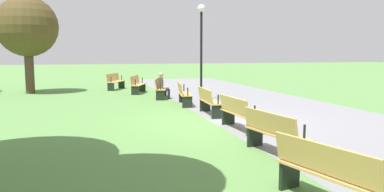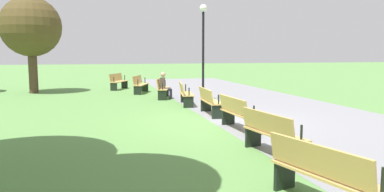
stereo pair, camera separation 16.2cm
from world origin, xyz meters
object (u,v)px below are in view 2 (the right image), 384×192
Objects in this scene: bench_0 at (118,81)px; bench_4 at (210,101)px; bench_2 at (162,88)px; person_seated at (165,85)px; bench_7 at (323,174)px; tree_3 at (31,27)px; bench_5 at (237,113)px; bench_1 at (140,84)px; lamp_post at (203,34)px; bench_6 at (272,133)px; bench_3 at (185,93)px.

bench_0 is 1.01× the size of bench_4.
bench_4 is at bearing 23.40° from bench_2.
person_seated is at bearing 46.85° from bench_0.
bench_7 is at bearing -2.90° from bench_4.
bench_0 is 0.35× the size of tree_3.
bench_2 and bench_5 have the same top height.
bench_1 is 1.00× the size of bench_2.
bench_5 is at bearing 31.43° from tree_3.
bench_0 is 0.41× the size of lamp_post.
bench_0 is 16.80m from bench_7.
bench_2 is at bearing 46.79° from bench_0.
bench_0 is 4.89m from bench_2.
bench_7 is (4.84, -0.74, 0.00)m from bench_5.
bench_5 is 0.97× the size of bench_7.
bench_5 is 2.45m from bench_6.
bench_6 is (7.33, 0.00, 0.00)m from bench_3.
bench_4 is at bearing 38.19° from tree_3.
lamp_post reaches higher than bench_7.
bench_5 is 4.90m from bench_7.
bench_5 is 0.34× the size of tree_3.
lamp_post is (4.92, 7.56, -0.49)m from tree_3.
bench_4 is 4.90m from bench_6.
bench_2 and bench_7 have the same top height.
bench_1 is 4.90m from bench_3.
bench_7 is at bearing -11.67° from bench_5.
bench_6 is (14.32, 2.20, 0.00)m from bench_0.
bench_5 is 0.41× the size of lamp_post.
person_seated is (-11.91, 0.09, 0.17)m from bench_7.
bench_3 is at bearing -42.41° from lamp_post.
bench_3 is at bearing -171.24° from bench_4.
person_seated reaches higher than bench_1.
person_seated is 0.29× the size of lamp_post.
bench_2 is 12.13m from bench_7.
lamp_post reaches higher than bench_1.
bench_3 is at bearing 46.66° from tree_3.
lamp_post is (-10.92, 1.58, 2.36)m from bench_7.
bench_0 is at bearing -153.72° from bench_3.
tree_3 is (0.88, -4.27, 2.85)m from bench_0.
bench_2 is at bearing 58.18° from tree_3.
bench_1 is at bearing -165.41° from bench_4.
lamp_post reaches higher than person_seated.
bench_7 is 11.28m from lamp_post.
person_seated is at bearing 57.06° from tree_3.
bench_0 is at bearing -171.27° from bench_5.
bench_6 is at bearing 35.12° from bench_0.
bench_4 and bench_6 have the same top height.
bench_0 is at bearing 171.18° from bench_7.
bench_7 is (9.73, -0.50, 0.00)m from bench_3.
tree_3 is (-13.44, -6.48, 2.85)m from bench_6.
tree_3 reaches higher than bench_0.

